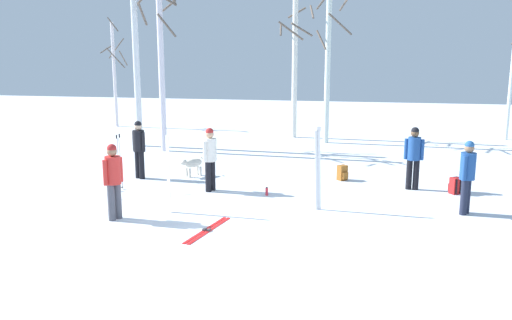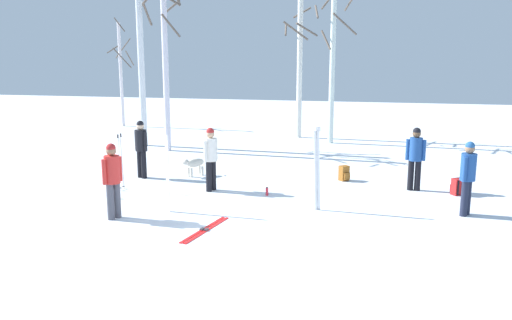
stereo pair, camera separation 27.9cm
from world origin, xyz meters
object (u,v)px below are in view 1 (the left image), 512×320
at_px(backpack_1, 342,173).
at_px(birch_tree_1, 136,49).
at_px(birch_tree_2, 162,58).
at_px(birch_tree_0, 115,72).
at_px(ski_poles_0, 119,161).
at_px(person_0, 139,146).
at_px(ski_pair_lying_0, 208,230).
at_px(person_2, 467,172).
at_px(person_3, 113,177).
at_px(birch_tree_4, 328,54).
at_px(dog, 192,164).
at_px(backpack_0, 455,186).
at_px(ski_pair_planted_0, 318,169).
at_px(ski_pair_planted_1, 168,175).
at_px(person_4, 414,154).
at_px(water_bottle_1, 267,191).
at_px(person_1, 210,155).
at_px(birch_tree_3, 294,60).
at_px(water_bottle_0, 113,196).

distance_m(backpack_1, birch_tree_1, 9.90).
bearing_deg(birch_tree_2, birch_tree_0, 129.17).
distance_m(ski_poles_0, birch_tree_1, 7.67).
bearing_deg(person_0, backpack_1, 9.38).
distance_m(person_0, ski_pair_lying_0, 5.37).
height_order(person_2, ski_poles_0, person_2).
distance_m(person_3, ski_pair_lying_0, 2.46).
height_order(birch_tree_1, birch_tree_4, birch_tree_1).
height_order(dog, ski_poles_0, ski_poles_0).
height_order(dog, birch_tree_0, birch_tree_0).
relative_size(backpack_0, birch_tree_2, 0.07).
bearing_deg(birch_tree_2, backpack_0, -23.77).
relative_size(ski_poles_0, backpack_0, 3.49).
xyz_separation_m(ski_pair_planted_0, ski_pair_planted_1, (-3.37, -0.89, -0.09)).
relative_size(person_3, birch_tree_2, 0.26).
bearing_deg(person_4, ski_pair_planted_1, -149.92).
relative_size(person_2, water_bottle_1, 7.78).
distance_m(person_4, backpack_1, 2.17).
relative_size(ski_pair_planted_1, birch_tree_0, 0.34).
distance_m(person_2, ski_pair_planted_0, 3.39).
distance_m(person_2, birch_tree_0, 18.99).
relative_size(birch_tree_0, birch_tree_4, 0.78).
xyz_separation_m(person_2, dog, (-7.36, 2.32, -0.59)).
bearing_deg(birch_tree_2, ski_poles_0, -80.36).
relative_size(person_4, water_bottle_1, 7.78).
bearing_deg(person_0, person_4, 2.07).
relative_size(person_0, ski_poles_0, 1.12).
distance_m(ski_pair_planted_1, backpack_1, 5.58).
bearing_deg(birch_tree_2, ski_pair_lying_0, -63.42).
relative_size(backpack_0, backpack_1, 1.00).
distance_m(person_1, birch_tree_3, 9.92).
bearing_deg(ski_pair_planted_1, water_bottle_0, 157.24).
relative_size(ski_poles_0, water_bottle_0, 7.42).
bearing_deg(birch_tree_3, backpack_1, -72.10).
height_order(ski_poles_0, birch_tree_2, birch_tree_2).
bearing_deg(backpack_1, water_bottle_1, -131.70).
bearing_deg(birch_tree_0, person_4, -36.43).
bearing_deg(ski_poles_0, person_0, 92.54).
distance_m(ski_pair_planted_0, ski_pair_lying_0, 3.05).
height_order(ski_pair_planted_1, water_bottle_0, ski_pair_planted_1).
height_order(birch_tree_2, birch_tree_3, birch_tree_2).
bearing_deg(ski_pair_planted_0, water_bottle_1, 143.76).
bearing_deg(birch_tree_0, person_1, -53.91).
relative_size(person_3, ski_pair_lying_0, 0.94).
xyz_separation_m(person_1, person_2, (6.35, -0.81, 0.00)).
xyz_separation_m(ski_pair_planted_1, backpack_1, (3.82, 4.01, -0.69)).
relative_size(water_bottle_1, birch_tree_0, 0.04).
distance_m(person_4, birch_tree_2, 9.94).
bearing_deg(person_4, person_0, -177.93).
distance_m(person_3, dog, 4.40).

